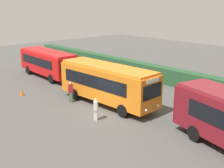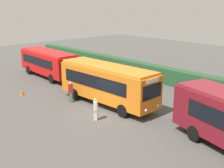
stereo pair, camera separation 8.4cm
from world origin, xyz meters
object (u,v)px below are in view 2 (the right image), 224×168
Objects in this scene: traffic_cone at (22,92)px; bus_orange at (107,82)px; person_left at (71,91)px; bus_red at (48,62)px; person_center at (96,109)px.

bus_orange is at bearing 30.33° from traffic_cone.
person_left is 5.18m from traffic_cone.
bus_red is 14.04m from person_center.
traffic_cone is at bearing -49.67° from bus_red.
traffic_cone is (-7.13, -4.17, -1.60)m from bus_orange.
person_left is 1.08× the size of person_center.
person_left is at bearing 25.87° from traffic_cone.
bus_orange is at bearing -102.84° from person_left.
bus_red is at bearing 128.71° from traffic_cone.
bus_red is 5.01× the size of person_left.
bus_orange reaches higher than person_center.
person_center is (13.41, -4.06, -0.86)m from bus_red.
person_center is 9.22m from traffic_cone.
person_center is at bearing -57.66° from bus_orange.
bus_red is 9.49m from person_left.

